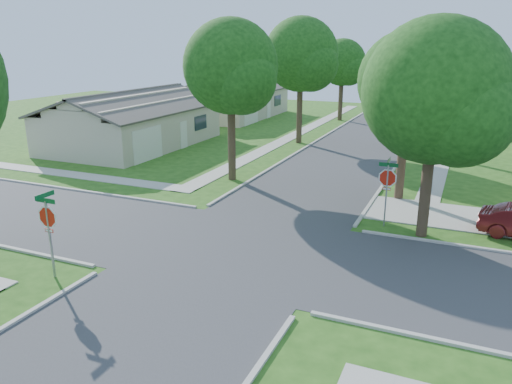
{
  "coord_description": "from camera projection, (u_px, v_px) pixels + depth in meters",
  "views": [
    {
      "loc": [
        7.65,
        -16.08,
        7.62
      ],
      "look_at": [
        -0.3,
        2.31,
        1.6
      ],
      "focal_mm": 35.0,
      "sensor_mm": 36.0,
      "label": 1
    }
  ],
  "objects": [
    {
      "name": "sidewalk_ne",
      "position": [
        447.0,
        142.0,
        39.77
      ],
      "size": [
        1.2,
        40.0,
        0.04
      ],
      "primitive_type": "cube",
      "color": "#9E9B91",
      "rests_on": "ground"
    },
    {
      "name": "house_nw_far",
      "position": [
        231.0,
        102.0,
        53.01
      ],
      "size": [
        8.42,
        13.6,
        4.23
      ],
      "color": "#B6A890",
      "rests_on": "ground"
    },
    {
      "name": "house_nw_near",
      "position": [
        134.0,
        126.0,
        38.06
      ],
      "size": [
        8.42,
        13.6,
        4.23
      ],
      "color": "#B6A890",
      "rests_on": "ground"
    },
    {
      "name": "stop_sign_ne",
      "position": [
        387.0,
        181.0,
        21.0
      ],
      "size": [
        1.05,
        0.8,
        2.98
      ],
      "color": "gray",
      "rests_on": "ground"
    },
    {
      "name": "tree_e_mid",
      "position": [
        432.0,
        63.0,
        34.09
      ],
      "size": [
        5.59,
        5.4,
        9.21
      ],
      "color": "#38281C",
      "rests_on": "ground"
    },
    {
      "name": "sidewalk_nw",
      "position": [
        302.0,
        131.0,
        44.41
      ],
      "size": [
        1.2,
        40.0,
        0.04
      ],
      "primitive_type": "cube",
      "color": "#9E9B91",
      "rests_on": "ground"
    },
    {
      "name": "driveway",
      "position": [
        465.0,
        218.0,
        22.47
      ],
      "size": [
        8.8,
        3.6,
        0.05
      ],
      "primitive_type": "cube",
      "color": "#9E9B91",
      "rests_on": "ground"
    },
    {
      "name": "tree_w_far",
      "position": [
        343.0,
        65.0,
        49.31
      ],
      "size": [
        4.76,
        4.6,
        8.04
      ],
      "color": "#38281C",
      "rests_on": "ground"
    },
    {
      "name": "tree_w_mid",
      "position": [
        302.0,
        58.0,
        37.6
      ],
      "size": [
        5.8,
        5.6,
        9.56
      ],
      "color": "#38281C",
      "rests_on": "ground"
    },
    {
      "name": "tree_w_near",
      "position": [
        232.0,
        71.0,
        27.16
      ],
      "size": [
        5.38,
        5.2,
        8.97
      ],
      "color": "#38281C",
      "rests_on": "ground"
    },
    {
      "name": "tree_e_near",
      "position": [
        409.0,
        86.0,
        23.72
      ],
      "size": [
        4.97,
        4.8,
        8.28
      ],
      "color": "#38281C",
      "rests_on": "ground"
    },
    {
      "name": "tree_ne_corner",
      "position": [
        437.0,
        98.0,
        18.91
      ],
      "size": [
        5.8,
        5.6,
        8.66
      ],
      "color": "#38281C",
      "rests_on": "ground"
    },
    {
      "name": "stop_sign_sw",
      "position": [
        48.0,
        221.0,
        16.31
      ],
      "size": [
        1.05,
        0.8,
        2.98
      ],
      "color": "gray",
      "rests_on": "ground"
    },
    {
      "name": "tree_e_far",
      "position": [
        444.0,
        61.0,
        45.6
      ],
      "size": [
        5.17,
        5.0,
        8.72
      ],
      "color": "#38281C",
      "rests_on": "ground"
    },
    {
      "name": "ground",
      "position": [
        239.0,
        248.0,
        19.24
      ],
      "size": [
        100.0,
        100.0,
        0.0
      ],
      "primitive_type": "plane",
      "color": "#244E15",
      "rests_on": "ground"
    },
    {
      "name": "car_curb_west",
      "position": [
        390.0,
        105.0,
        57.67
      ],
      "size": [
        2.31,
        4.81,
        1.35
      ],
      "primitive_type": "imported",
      "rotation": [
        0.0,
        0.0,
        3.23
      ],
      "color": "black",
      "rests_on": "ground"
    },
    {
      "name": "road_ns",
      "position": [
        239.0,
        248.0,
        19.24
      ],
      "size": [
        7.0,
        100.0,
        0.02
      ],
      "primitive_type": "cube",
      "color": "#333335",
      "rests_on": "ground"
    },
    {
      "name": "car_curb_east",
      "position": [
        399.0,
        117.0,
        48.34
      ],
      "size": [
        1.83,
        4.25,
        1.43
      ],
      "primitive_type": "imported",
      "rotation": [
        0.0,
        0.0,
        0.03
      ],
      "color": "black",
      "rests_on": "ground"
    }
  ]
}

